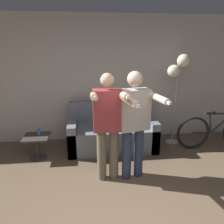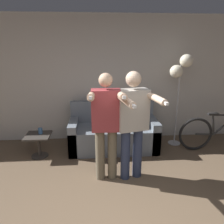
{
  "view_description": "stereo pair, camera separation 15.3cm",
  "coord_description": "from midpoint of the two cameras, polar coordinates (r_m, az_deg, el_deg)",
  "views": [
    {
      "loc": [
        -0.32,
        -1.48,
        1.97
      ],
      "look_at": [
        0.09,
        2.0,
        0.92
      ],
      "focal_mm": 35.0,
      "sensor_mm": 36.0,
      "label": 1
    },
    {
      "loc": [
        -0.17,
        -1.49,
        1.97
      ],
      "look_at": [
        0.09,
        2.0,
        0.92
      ],
      "focal_mm": 35.0,
      "sensor_mm": 36.0,
      "label": 2
    }
  ],
  "objects": [
    {
      "name": "wall_back",
      "position": [
        4.64,
        -3.71,
        8.4
      ],
      "size": [
        10.0,
        0.05,
        2.6
      ],
      "color": "beige",
      "rests_on": "ground_plane"
    },
    {
      "name": "floor_lamp",
      "position": [
        4.49,
        15.97,
        10.29
      ],
      "size": [
        0.43,
        0.25,
        1.83
      ],
      "color": "#B2B2B7",
      "rests_on": "ground_plane"
    },
    {
      "name": "bicycle",
      "position": [
        4.82,
        24.77,
        -4.52
      ],
      "size": [
        1.64,
        0.07,
        0.76
      ],
      "color": "black",
      "rests_on": "ground_plane"
    },
    {
      "name": "side_table",
      "position": [
        4.23,
        -19.99,
        -7.45
      ],
      "size": [
        0.44,
        0.44,
        0.43
      ],
      "color": "#38332D",
      "rests_on": "ground_plane"
    },
    {
      "name": "cat",
      "position": [
        4.49,
        1.38,
        3.99
      ],
      "size": [
        0.44,
        0.13,
        0.17
      ],
      "color": "tan",
      "rests_on": "couch"
    },
    {
      "name": "person_right",
      "position": [
        3.18,
        4.49,
        -1.92
      ],
      "size": [
        0.62,
        0.76,
        1.65
      ],
      "rotation": [
        0.0,
        0.0,
        0.23
      ],
      "color": "#2D3856",
      "rests_on": "ground_plane"
    },
    {
      "name": "cup",
      "position": [
        4.21,
        -19.56,
        -4.96
      ],
      "size": [
        0.08,
        0.08,
        0.11
      ],
      "color": "#3D6693",
      "rests_on": "side_table"
    },
    {
      "name": "couch",
      "position": [
        4.39,
        -0.99,
        -5.65
      ],
      "size": [
        1.71,
        0.8,
        0.9
      ],
      "color": "slate",
      "rests_on": "ground_plane"
    },
    {
      "name": "person_left",
      "position": [
        3.13,
        -2.54,
        -2.54
      ],
      "size": [
        0.48,
        0.67,
        1.63
      ],
      "rotation": [
        0.0,
        0.0,
        -0.01
      ],
      "color": "#6B604C",
      "rests_on": "ground_plane"
    }
  ]
}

